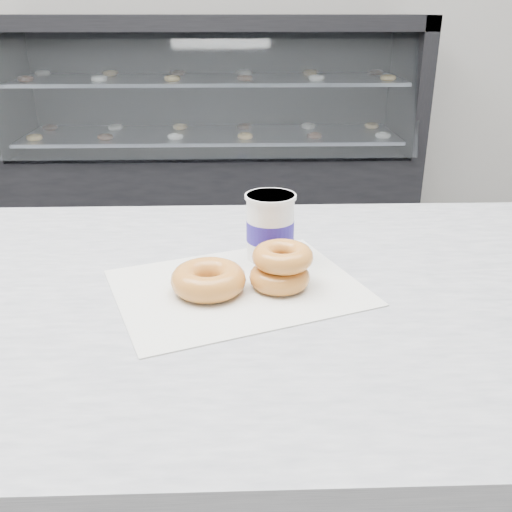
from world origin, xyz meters
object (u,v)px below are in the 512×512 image
Objects in this scene: donut_single at (208,279)px; coffee_cup at (270,227)px; display_case at (212,149)px; donut_stack at (281,267)px.

donut_single is 0.15m from coffee_cup.
donut_single is 0.99× the size of coffee_cup.
display_case is 22.38× the size of coffee_cup.
display_case is 19.61× the size of donut_stack.
coffee_cup reaches higher than donut_stack.
donut_single is 0.87× the size of donut_stack.
donut_stack is at bearing 7.43° from donut_single.
display_case is at bearing 94.48° from donut_stack.
donut_single is at bearing -172.57° from donut_stack.
donut_stack is (0.21, -2.72, 0.44)m from display_case.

